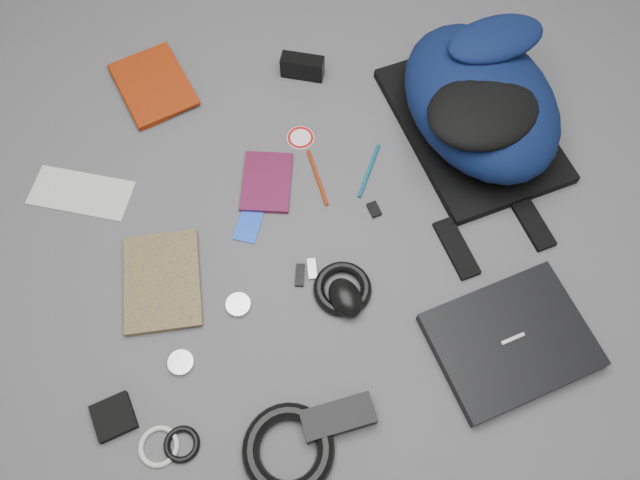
{
  "coord_description": "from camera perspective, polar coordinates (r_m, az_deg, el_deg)",
  "views": [
    {
      "loc": [
        -0.04,
        -0.6,
        1.3
      ],
      "look_at": [
        0.0,
        0.0,
        0.02
      ],
      "focal_mm": 35.0,
      "sensor_mm": 36.0,
      "label": 1
    }
  ],
  "objects": [
    {
      "name": "mouse",
      "position": [
        1.35,
        2.34,
        -5.3
      ],
      "size": [
        0.1,
        0.11,
        0.05
      ],
      "primitive_type": "ellipsoid",
      "rotation": [
        0.0,
        0.0,
        0.39
      ],
      "color": "black",
      "rests_on": "ground"
    },
    {
      "name": "laptop",
      "position": [
        1.39,
        17.05,
        -8.79
      ],
      "size": [
        0.38,
        0.34,
        0.03
      ],
      "primitive_type": "cube",
      "rotation": [
        0.0,
        0.0,
        0.32
      ],
      "color": "black",
      "rests_on": "ground"
    },
    {
      "name": "power_brick",
      "position": [
        1.3,
        1.67,
        -15.91
      ],
      "size": [
        0.16,
        0.09,
        0.04
      ],
      "primitive_type": "cube",
      "rotation": [
        0.0,
        0.0,
        0.21
      ],
      "color": "black",
      "rests_on": "ground"
    },
    {
      "name": "compact_camera",
      "position": [
        1.67,
        -1.62,
        15.55
      ],
      "size": [
        0.12,
        0.07,
        0.06
      ],
      "primitive_type": "cube",
      "rotation": [
        0.0,
        0.0,
        -0.26
      ],
      "color": "black",
      "rests_on": "ground"
    },
    {
      "name": "white_cable_coil",
      "position": [
        1.34,
        -14.53,
        -17.8
      ],
      "size": [
        0.1,
        0.1,
        0.01
      ],
      "primitive_type": "torus",
      "rotation": [
        0.0,
        0.0,
        -0.31
      ],
      "color": "silver",
      "rests_on": "ground"
    },
    {
      "name": "usb_silver",
      "position": [
        1.4,
        -0.73,
        -2.67
      ],
      "size": [
        0.02,
        0.05,
        0.01
      ],
      "primitive_type": "cube",
      "rotation": [
        0.0,
        0.0,
        0.03
      ],
      "color": "#A4A4A6",
      "rests_on": "ground"
    },
    {
      "name": "id_badge",
      "position": [
        1.46,
        -6.58,
        1.28
      ],
      "size": [
        0.08,
        0.09,
        0.0
      ],
      "primitive_type": "cube",
      "rotation": [
        0.0,
        0.0,
        -0.31
      ],
      "color": "blue",
      "rests_on": "ground"
    },
    {
      "name": "ground",
      "position": [
        1.43,
        0.0,
        -0.34
      ],
      "size": [
        4.0,
        4.0,
        0.0
      ],
      "primitive_type": "plane",
      "color": "#4F4F51",
      "rests_on": "ground"
    },
    {
      "name": "pen_red",
      "position": [
        1.51,
        -0.24,
        5.76
      ],
      "size": [
        0.04,
        0.16,
        0.01
      ],
      "primitive_type": "cylinder",
      "rotation": [
        1.57,
        0.0,
        0.22
      ],
      "color": "maroon",
      "rests_on": "ground"
    },
    {
      "name": "textbook_red",
      "position": [
        1.71,
        -17.6,
        12.27
      ],
      "size": [
        0.25,
        0.28,
        0.02
      ],
      "primitive_type": "imported",
      "rotation": [
        0.0,
        0.0,
        0.42
      ],
      "color": "maroon",
      "rests_on": "ground"
    },
    {
      "name": "headphone_right",
      "position": [
        1.38,
        -7.47,
        -5.9
      ],
      "size": [
        0.06,
        0.06,
        0.01
      ],
      "primitive_type": "cylinder",
      "rotation": [
        0.0,
        0.0,
        0.2
      ],
      "color": "silver",
      "rests_on": "ground"
    },
    {
      "name": "headphone_left",
      "position": [
        1.36,
        -12.59,
        -10.89
      ],
      "size": [
        0.07,
        0.07,
        0.01
      ],
      "primitive_type": "cylinder",
      "rotation": [
        0.0,
        0.0,
        -0.31
      ],
      "color": "silver",
      "rests_on": "ground"
    },
    {
      "name": "comic_book",
      "position": [
        1.45,
        -17.49,
        -4.04
      ],
      "size": [
        0.18,
        0.24,
        0.02
      ],
      "primitive_type": "imported",
      "rotation": [
        0.0,
        0.0,
        0.07
      ],
      "color": "#C1A00D",
      "rests_on": "ground"
    },
    {
      "name": "pouch",
      "position": [
        1.37,
        -18.34,
        -15.1
      ],
      "size": [
        0.1,
        0.1,
        0.02
      ],
      "primitive_type": "cube",
      "rotation": [
        0.0,
        0.0,
        0.36
      ],
      "color": "black",
      "rests_on": "ground"
    },
    {
      "name": "dvd_case",
      "position": [
        1.5,
        -4.9,
        5.31
      ],
      "size": [
        0.13,
        0.17,
        0.01
      ],
      "primitive_type": "cube",
      "rotation": [
        0.0,
        0.0,
        -0.12
      ],
      "color": "#440D26",
      "rests_on": "ground"
    },
    {
      "name": "cable_coil",
      "position": [
        1.37,
        2.07,
        -4.47
      ],
      "size": [
        0.16,
        0.16,
        0.03
      ],
      "primitive_type": "torus",
      "rotation": [
        0.0,
        0.0,
        0.24
      ],
      "color": "black",
      "rests_on": "ground"
    },
    {
      "name": "envelope",
      "position": [
        1.59,
        -21.0,
        4.04
      ],
      "size": [
        0.26,
        0.17,
        0.0
      ],
      "primitive_type": "cube",
      "rotation": [
        0.0,
        0.0,
        -0.27
      ],
      "color": "silver",
      "rests_on": "ground"
    },
    {
      "name": "usb_black",
      "position": [
        1.39,
        -1.85,
        -3.23
      ],
      "size": [
        0.03,
        0.05,
        0.01
      ],
      "primitive_type": "cube",
      "rotation": [
        0.0,
        0.0,
        -0.12
      ],
      "color": "black",
      "rests_on": "ground"
    },
    {
      "name": "key_fob",
      "position": [
        1.47,
        4.97,
        2.8
      ],
      "size": [
        0.03,
        0.04,
        0.01
      ],
      "primitive_type": "cube",
      "rotation": [
        0.0,
        0.0,
        0.32
      ],
      "color": "black",
      "rests_on": "ground"
    },
    {
      "name": "backpack",
      "position": [
        1.55,
        14.47,
        12.22
      ],
      "size": [
        0.49,
        0.6,
        0.22
      ],
      "primitive_type": null,
      "rotation": [
        0.0,
        0.0,
        0.3
      ],
      "color": "black",
      "rests_on": "ground"
    },
    {
      "name": "power_cord_coil",
      "position": [
        1.29,
        -2.91,
        -18.6
      ],
      "size": [
        0.22,
        0.22,
        0.04
      ],
      "primitive_type": "torus",
      "rotation": [
        0.0,
        0.0,
        -0.24
      ],
      "color": "black",
      "rests_on": "ground"
    },
    {
      "name": "earbud_coil",
      "position": [
        1.33,
        -12.52,
        -17.77
      ],
      "size": [
        0.08,
        0.08,
        0.01
      ],
      "primitive_type": "torus",
      "rotation": [
        0.0,
        0.0,
        0.03
      ],
      "color": "black",
      "rests_on": "ground"
    },
    {
      "name": "sticker_disc",
      "position": [
        1.57,
        -1.79,
        9.33
      ],
      "size": [
        0.09,
        0.09,
        0.0
      ],
      "primitive_type": "cylinder",
      "rotation": [
        0.0,
        0.0,
        0.37
      ],
      "color": "white",
      "rests_on": "ground"
    },
    {
      "name": "pen_teal",
      "position": [
        1.52,
        4.51,
        6.34
      ],
      "size": [
        0.07,
        0.14,
        0.01
      ],
      "primitive_type": "cylinder",
      "rotation": [
        1.57,
        0.0,
        -0.41
      ],
      "color": "#0B5268",
      "rests_on": "ground"
    }
  ]
}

